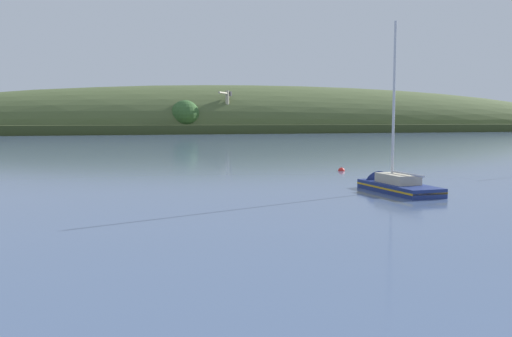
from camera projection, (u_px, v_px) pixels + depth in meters
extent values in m
cube|color=#35401E|center=(201.00, 129.00, 260.13)|extent=(571.25, 119.06, 3.98)
ellipsoid|color=#4C5B33|center=(283.00, 131.00, 298.66)|extent=(460.03, 126.24, 50.50)
sphere|color=#38602D|center=(185.00, 115.00, 246.06)|extent=(13.52, 13.52, 13.52)
cube|color=#4C4C51|center=(227.00, 131.00, 254.32)|extent=(5.52, 5.52, 2.00)
cylinder|color=#BCB293|center=(227.00, 110.00, 253.42)|extent=(1.83, 1.83, 18.27)
cylinder|color=#BCB293|center=(224.00, 93.00, 248.34)|extent=(6.82, 10.45, 1.00)
cube|color=#333338|center=(229.00, 94.00, 254.70)|extent=(3.15, 2.91, 2.19)
cube|color=navy|center=(399.00, 192.00, 42.72)|extent=(3.73, 8.42, 1.44)
cone|color=navy|center=(373.00, 186.00, 46.60)|extent=(3.07, 2.29, 2.91)
cube|color=gold|center=(399.00, 188.00, 42.69)|extent=(3.76, 8.43, 0.15)
cube|color=#BCB299|center=(398.00, 179.00, 42.82)|extent=(2.37, 3.85, 0.74)
cylinder|color=silver|center=(394.00, 103.00, 43.04)|extent=(0.21, 0.21, 13.03)
cylinder|color=silver|center=(407.00, 174.00, 41.51)|extent=(0.54, 4.30, 0.17)
sphere|color=red|center=(341.00, 171.00, 61.20)|extent=(0.78, 0.78, 0.78)
cylinder|color=black|center=(341.00, 167.00, 61.16)|extent=(0.04, 0.04, 0.08)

